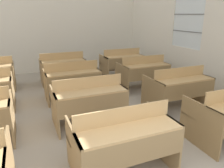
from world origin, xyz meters
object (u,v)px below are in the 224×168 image
(bench_second_center, at_px, (89,100))
(bench_back_right, at_px, (122,62))
(wastepaper_bin, at_px, (136,65))
(bench_third_right, at_px, (143,72))
(bench_front_center, at_px, (123,139))
(bench_third_center, at_px, (72,80))
(bench_back_center, at_px, (63,67))
(bench_second_right, at_px, (178,87))

(bench_second_center, distance_m, bench_back_right, 3.22)
(wastepaper_bin, bearing_deg, bench_third_right, -114.35)
(bench_front_center, relative_size, bench_second_center, 1.00)
(bench_front_center, distance_m, wastepaper_bin, 5.41)
(bench_third_center, xyz_separation_m, bench_back_center, (0.03, 1.35, 0.00))
(bench_front_center, height_order, bench_second_right, same)
(bench_second_center, xyz_separation_m, bench_second_right, (1.88, -0.03, 0.00))
(bench_back_right, bearing_deg, bench_back_center, 179.12)
(bench_front_center, xyz_separation_m, bench_third_center, (-0.01, 2.67, 0.00))
(bench_second_center, distance_m, bench_back_center, 2.66)
(bench_third_center, xyz_separation_m, bench_third_right, (1.84, 0.01, 0.00))
(bench_third_right, bearing_deg, bench_second_right, -88.94)
(bench_third_right, xyz_separation_m, bench_back_right, (0.01, 1.31, 0.00))
(bench_front_center, xyz_separation_m, bench_second_right, (1.86, 1.32, 0.00))
(wastepaper_bin, bearing_deg, bench_front_center, -120.36)
(bench_third_center, relative_size, bench_third_right, 1.00)
(bench_second_center, xyz_separation_m, wastepaper_bin, (2.75, 3.31, -0.29))
(bench_third_right, height_order, bench_back_center, same)
(bench_front_center, bearing_deg, bench_third_center, 90.20)
(bench_third_right, distance_m, bench_back_right, 1.31)
(bench_third_center, bearing_deg, bench_third_right, 0.33)
(bench_front_center, relative_size, wastepaper_bin, 3.82)
(bench_third_right, xyz_separation_m, wastepaper_bin, (0.90, 1.98, -0.29))
(bench_third_center, bearing_deg, wastepaper_bin, 36.03)
(bench_back_right, distance_m, wastepaper_bin, 1.16)
(bench_third_right, bearing_deg, bench_second_center, -144.34)
(bench_back_center, height_order, wastepaper_bin, bench_back_center)
(bench_front_center, distance_m, bench_third_center, 2.67)
(bench_second_center, xyz_separation_m, bench_third_center, (0.01, 1.32, 0.00))
(bench_back_right, height_order, wastepaper_bin, bench_back_right)
(bench_second_center, distance_m, wastepaper_bin, 4.31)
(bench_third_right, bearing_deg, bench_front_center, -124.38)
(bench_third_center, height_order, bench_back_center, same)
(bench_second_center, relative_size, bench_second_right, 1.00)
(wastepaper_bin, bearing_deg, bench_back_right, -142.87)
(bench_second_center, bearing_deg, bench_back_right, 54.84)
(bench_front_center, height_order, bench_third_center, same)
(bench_second_right, bearing_deg, bench_back_right, 90.42)
(wastepaper_bin, bearing_deg, bench_second_right, -104.61)
(bench_back_center, distance_m, bench_back_right, 1.82)
(bench_second_center, height_order, wastepaper_bin, bench_second_center)
(bench_third_center, distance_m, bench_back_right, 2.27)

